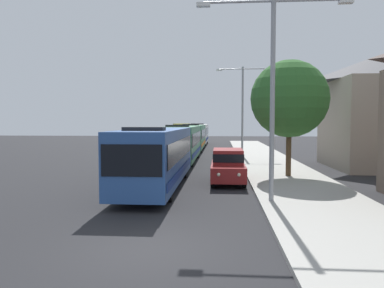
% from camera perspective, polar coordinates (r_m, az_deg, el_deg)
% --- Properties ---
extents(ground_plane, '(160.00, 160.00, 0.00)m').
position_cam_1_polar(ground_plane, '(10.36, -7.15, -15.93)').
color(ground_plane, '#232326').
extents(sidewalk, '(4.80, 110.00, 0.15)m').
position_cam_1_polar(sidewalk, '(10.92, 26.71, -14.85)').
color(sidewalk, '#A3A099').
rests_on(sidewalk, ground_plane).
extents(bus_lead, '(2.58, 11.65, 3.21)m').
position_cam_1_polar(bus_lead, '(19.60, -5.25, -1.69)').
color(bus_lead, '#284C8C').
rests_on(bus_lead, ground_plane).
extents(bus_second_in_line, '(2.58, 11.76, 3.21)m').
position_cam_1_polar(bus_second_in_line, '(31.92, -1.51, 0.29)').
color(bus_second_in_line, '#33724C').
rests_on(bus_second_in_line, ground_plane).
extents(bus_middle, '(2.58, 10.53, 3.21)m').
position_cam_1_polar(bus_middle, '(44.29, 0.15, 1.16)').
color(bus_middle, '#33724C').
rests_on(bus_middle, ground_plane).
extents(bus_fourth_in_line, '(2.58, 10.77, 3.21)m').
position_cam_1_polar(bus_fourth_in_line, '(56.08, 1.04, 1.63)').
color(bus_fourth_in_line, silver).
rests_on(bus_fourth_in_line, ground_plane).
extents(white_suv, '(1.86, 4.58, 1.90)m').
position_cam_1_polar(white_suv, '(20.93, 5.53, -3.18)').
color(white_suv, maroon).
rests_on(white_suv, ground_plane).
extents(box_truck_oncoming, '(2.35, 6.97, 3.15)m').
position_cam_1_polar(box_truck_oncoming, '(62.76, -1.63, 1.83)').
color(box_truck_oncoming, navy).
rests_on(box_truck_oncoming, ground_plane).
extents(streetlamp_near, '(6.25, 0.28, 8.36)m').
position_cam_1_polar(streetlamp_near, '(15.79, 12.27, 10.09)').
color(streetlamp_near, gray).
rests_on(streetlamp_near, sidewalk).
extents(streetlamp_mid, '(5.09, 0.28, 8.59)m').
position_cam_1_polar(streetlamp_mid, '(36.57, 7.76, 6.35)').
color(streetlamp_mid, gray).
rests_on(streetlamp_mid, sidewalk).
extents(roadside_tree, '(4.66, 4.66, 7.00)m').
position_cam_1_polar(roadside_tree, '(23.28, 14.71, 6.70)').
color(roadside_tree, '#4C3823').
rests_on(roadside_tree, sidewalk).
extents(house_far_gabled, '(7.20, 8.56, 8.37)m').
position_cam_1_polar(house_far_gabled, '(30.76, 26.84, 4.60)').
color(house_far_gabled, gray).
rests_on(house_far_gabled, ground_plane).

